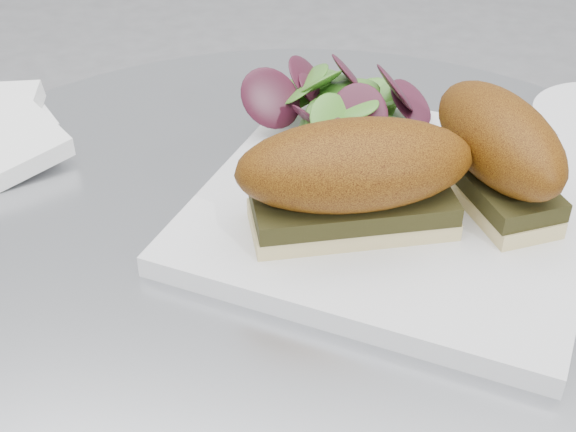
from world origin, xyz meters
name	(u,v)px	position (x,y,z in m)	size (l,w,h in m)	color
plate	(398,205)	(0.06, 0.06, 0.74)	(0.28, 0.28, 0.02)	silver
sandwich_left	(354,176)	(0.03, 0.02, 0.79)	(0.18, 0.12, 0.08)	#F8E59B
sandwich_right	(497,149)	(0.13, 0.07, 0.79)	(0.12, 0.15, 0.08)	#F8E59B
salad	(344,108)	(0.01, 0.14, 0.77)	(0.12, 0.12, 0.05)	#5E9530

